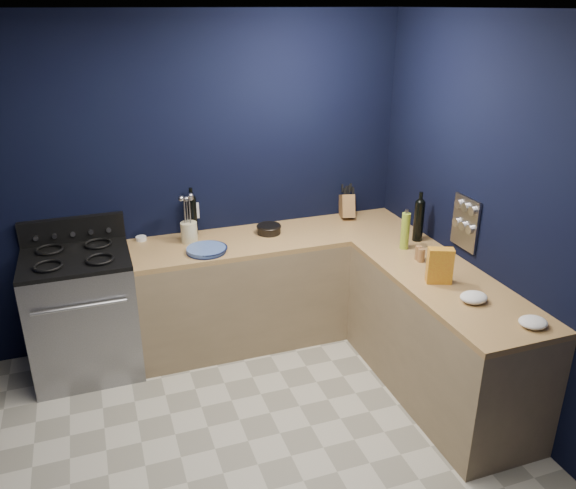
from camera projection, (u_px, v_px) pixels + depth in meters
name	position (u px, v px, depth m)	size (l,w,h in m)	color
floor	(258.00, 466.00, 3.54)	(3.50, 3.50, 0.02)	beige
ceiling	(246.00, 7.00, 2.53)	(3.50, 3.50, 0.02)	silver
wall_back	(191.00, 184.00, 4.57)	(3.50, 0.02, 2.60)	black
wall_right	(524.00, 234.00, 3.58)	(0.02, 3.50, 2.60)	black
cab_back	(276.00, 288.00, 4.81)	(2.30, 0.63, 0.86)	#8D7655
top_back	(276.00, 238.00, 4.63)	(2.30, 0.63, 0.04)	brown
cab_right	(439.00, 339.00, 4.06)	(0.63, 1.67, 0.86)	#8D7655
top_right	(446.00, 283.00, 3.89)	(0.63, 1.67, 0.04)	brown
gas_range	(84.00, 316.00, 4.31)	(0.76, 0.66, 0.92)	gray
oven_door	(85.00, 338.00, 4.04)	(0.59, 0.02, 0.42)	black
cooktop	(75.00, 258.00, 4.13)	(0.76, 0.66, 0.03)	black
backguard	(72.00, 230.00, 4.35)	(0.76, 0.06, 0.20)	black
spice_panel	(465.00, 223.00, 4.09)	(0.02, 0.28, 0.38)	gray
wall_outlet	(193.00, 211.00, 4.64)	(0.09, 0.02, 0.13)	white
plate_stack	(206.00, 250.00, 4.31)	(0.29, 0.29, 0.04)	#415EA3
ramekin	(141.00, 238.00, 4.52)	(0.08, 0.08, 0.03)	white
utensil_crock	(189.00, 232.00, 4.47)	(0.13, 0.13, 0.16)	beige
wine_bottle_back	(192.00, 216.00, 4.60)	(0.08, 0.08, 0.31)	black
lemon_basket	(269.00, 229.00, 4.65)	(0.19, 0.19, 0.07)	black
knife_block	(347.00, 206.00, 4.99)	(0.11, 0.18, 0.20)	brown
wine_bottle_right	(419.00, 221.00, 4.47)	(0.08, 0.08, 0.32)	black
oil_bottle	(405.00, 231.00, 4.33)	(0.07, 0.07, 0.28)	#8EAD2E
spice_jar_near	(418.00, 253.00, 4.17)	(0.05, 0.05, 0.11)	olive
spice_jar_far	(421.00, 255.00, 4.14)	(0.05, 0.05, 0.10)	olive
crouton_bag	(440.00, 266.00, 3.80)	(0.17, 0.08, 0.24)	#B63518
towel_front	(474.00, 297.00, 3.58)	(0.18, 0.15, 0.06)	white
towel_end	(533.00, 322.00, 3.31)	(0.17, 0.15, 0.05)	white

